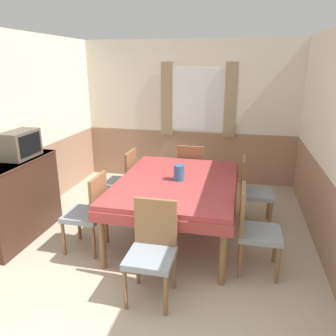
{
  "coord_description": "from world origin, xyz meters",
  "views": [
    {
      "loc": [
        0.98,
        -1.93,
        2.17
      ],
      "look_at": [
        0.12,
        1.88,
        0.92
      ],
      "focal_mm": 35.0,
      "sensor_mm": 36.0,
      "label": 1
    }
  ],
  "objects_px": {
    "chair_left_near": "(90,210)",
    "chair_right_far": "(252,189)",
    "tv": "(20,144)",
    "vase": "(179,173)",
    "chair_head_near": "(152,247)",
    "sideboard": "(17,200)",
    "dining_table": "(177,187)",
    "chair_head_window": "(191,171)",
    "chair_right_near": "(253,227)",
    "chair_left_far": "(123,179)"
  },
  "relations": [
    {
      "from": "dining_table",
      "to": "chair_head_window",
      "type": "bearing_deg",
      "value": 90.0
    },
    {
      "from": "chair_right_near",
      "to": "chair_left_near",
      "type": "height_order",
      "value": "same"
    },
    {
      "from": "chair_head_window",
      "to": "chair_left_near",
      "type": "bearing_deg",
      "value": -118.13
    },
    {
      "from": "chair_right_near",
      "to": "chair_head_window",
      "type": "bearing_deg",
      "value": -151.87
    },
    {
      "from": "chair_head_window",
      "to": "vase",
      "type": "distance_m",
      "value": 1.25
    },
    {
      "from": "dining_table",
      "to": "chair_left_near",
      "type": "bearing_deg",
      "value": -148.86
    },
    {
      "from": "chair_right_near",
      "to": "chair_head_near",
      "type": "bearing_deg",
      "value": -56.48
    },
    {
      "from": "chair_head_near",
      "to": "chair_head_window",
      "type": "bearing_deg",
      "value": -90.0
    },
    {
      "from": "sideboard",
      "to": "vase",
      "type": "bearing_deg",
      "value": 13.87
    },
    {
      "from": "dining_table",
      "to": "sideboard",
      "type": "distance_m",
      "value": 2.04
    },
    {
      "from": "sideboard",
      "to": "vase",
      "type": "distance_m",
      "value": 2.09
    },
    {
      "from": "chair_right_far",
      "to": "tv",
      "type": "distance_m",
      "value": 3.11
    },
    {
      "from": "chair_right_far",
      "to": "sideboard",
      "type": "xyz_separation_m",
      "value": [
        -2.92,
        -1.06,
        0.01
      ]
    },
    {
      "from": "chair_left_far",
      "to": "chair_left_near",
      "type": "distance_m",
      "value": 1.14
    },
    {
      "from": "chair_right_far",
      "to": "chair_left_far",
      "type": "bearing_deg",
      "value": -90.0
    },
    {
      "from": "dining_table",
      "to": "chair_right_near",
      "type": "xyz_separation_m",
      "value": [
        0.94,
        -0.57,
        -0.16
      ]
    },
    {
      "from": "chair_left_near",
      "to": "tv",
      "type": "xyz_separation_m",
      "value": [
        -1.01,
        0.26,
        0.69
      ]
    },
    {
      "from": "chair_left_far",
      "to": "sideboard",
      "type": "distance_m",
      "value": 1.48
    },
    {
      "from": "chair_head_near",
      "to": "tv",
      "type": "distance_m",
      "value": 2.25
    },
    {
      "from": "chair_head_near",
      "to": "chair_left_far",
      "type": "bearing_deg",
      "value": -61.87
    },
    {
      "from": "tv",
      "to": "vase",
      "type": "distance_m",
      "value": 2.03
    },
    {
      "from": "chair_left_near",
      "to": "chair_head_near",
      "type": "bearing_deg",
      "value": -123.52
    },
    {
      "from": "chair_head_window",
      "to": "chair_head_near",
      "type": "height_order",
      "value": "same"
    },
    {
      "from": "chair_left_far",
      "to": "sideboard",
      "type": "bearing_deg",
      "value": 135.84
    },
    {
      "from": "dining_table",
      "to": "chair_head_near",
      "type": "distance_m",
      "value": 1.21
    },
    {
      "from": "chair_head_window",
      "to": "tv",
      "type": "bearing_deg",
      "value": -142.36
    },
    {
      "from": "dining_table",
      "to": "chair_left_far",
      "type": "bearing_deg",
      "value": 148.86
    },
    {
      "from": "chair_right_near",
      "to": "chair_left_near",
      "type": "relative_size",
      "value": 1.0
    },
    {
      "from": "chair_right_near",
      "to": "chair_left_far",
      "type": "xyz_separation_m",
      "value": [
        -1.89,
        1.14,
        0.0
      ]
    },
    {
      "from": "vase",
      "to": "chair_head_window",
      "type": "bearing_deg",
      "value": 91.1
    },
    {
      "from": "dining_table",
      "to": "tv",
      "type": "relative_size",
      "value": 3.92
    },
    {
      "from": "tv",
      "to": "vase",
      "type": "xyz_separation_m",
      "value": [
        1.98,
        0.31,
        -0.33
      ]
    },
    {
      "from": "chair_right_near",
      "to": "chair_left_near",
      "type": "distance_m",
      "value": 1.89
    },
    {
      "from": "sideboard",
      "to": "chair_head_near",
      "type": "bearing_deg",
      "value": -19.52
    },
    {
      "from": "dining_table",
      "to": "chair_head_window",
      "type": "height_order",
      "value": "chair_head_window"
    },
    {
      "from": "sideboard",
      "to": "tv",
      "type": "bearing_deg",
      "value": 83.09
    },
    {
      "from": "chair_left_near",
      "to": "tv",
      "type": "bearing_deg",
      "value": 75.74
    },
    {
      "from": "chair_left_far",
      "to": "sideboard",
      "type": "height_order",
      "value": "sideboard"
    },
    {
      "from": "chair_head_window",
      "to": "sideboard",
      "type": "height_order",
      "value": "sideboard"
    },
    {
      "from": "chair_right_far",
      "to": "vase",
      "type": "bearing_deg",
      "value": -58.22
    },
    {
      "from": "chair_head_window",
      "to": "vase",
      "type": "height_order",
      "value": "vase"
    },
    {
      "from": "chair_right_near",
      "to": "chair_right_far",
      "type": "bearing_deg",
      "value": -180.0
    },
    {
      "from": "chair_head_near",
      "to": "vase",
      "type": "height_order",
      "value": "vase"
    },
    {
      "from": "chair_left_near",
      "to": "chair_right_far",
      "type": "relative_size",
      "value": 1.0
    },
    {
      "from": "dining_table",
      "to": "vase",
      "type": "height_order",
      "value": "vase"
    },
    {
      "from": "chair_head_near",
      "to": "chair_left_near",
      "type": "xyz_separation_m",
      "value": [
        -0.94,
        0.62,
        0.0
      ]
    },
    {
      "from": "chair_right_near",
      "to": "chair_left_far",
      "type": "bearing_deg",
      "value": -121.14
    },
    {
      "from": "chair_left_far",
      "to": "sideboard",
      "type": "relative_size",
      "value": 0.75
    },
    {
      "from": "chair_right_near",
      "to": "vase",
      "type": "distance_m",
      "value": 1.14
    },
    {
      "from": "chair_head_window",
      "to": "chair_left_far",
      "type": "distance_m",
      "value": 1.13
    }
  ]
}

